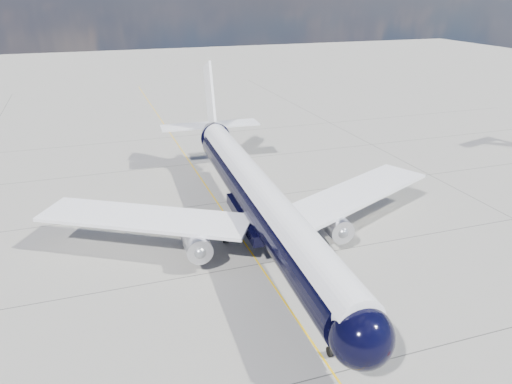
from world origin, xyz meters
TOP-DOWN VIEW (x-y plane):
  - ground at (0.00, 30.00)m, footprint 320.00×320.00m
  - taxiway_centerline at (0.00, 25.00)m, footprint 0.16×160.00m
  - main_airliner at (1.61, 15.43)m, footprint 42.42×51.67m

SIDE VIEW (x-z plane):
  - ground at x=0.00m, z-range 0.00..0.00m
  - taxiway_centerline at x=0.00m, z-range 0.00..0.01m
  - main_airliner at x=1.61m, z-range -2.83..12.10m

